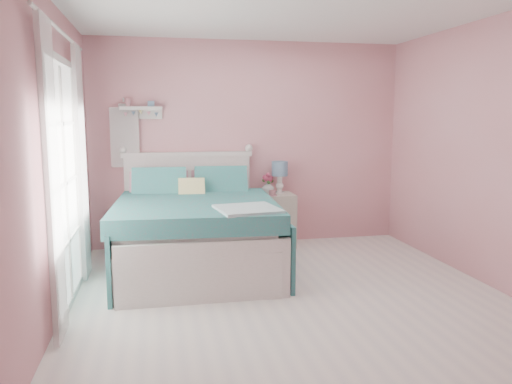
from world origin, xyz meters
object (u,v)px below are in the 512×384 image
object	(u,v)px
bed	(195,232)
teacup	(272,193)
vase	(268,187)
nightstand	(275,220)
table_lamp	(280,171)

from	to	relation	value
bed	teacup	bearing A→B (deg)	36.03
vase	teacup	distance (m)	0.21
nightstand	table_lamp	distance (m)	0.63
bed	teacup	distance (m)	1.24
vase	teacup	world-z (taller)	vase
vase	bed	bearing A→B (deg)	-139.64
bed	vase	distance (m)	1.36
nightstand	vase	xyz separation A→B (m)	(-0.08, 0.06, 0.42)
bed	nightstand	world-z (taller)	bed
bed	table_lamp	xyz separation A→B (m)	(1.16, 0.85, 0.55)
bed	table_lamp	bearing A→B (deg)	39.83
bed	vase	size ratio (longest dim) A/B	12.97
bed	vase	xyz separation A→B (m)	(1.00, 0.85, 0.35)
nightstand	table_lamp	world-z (taller)	table_lamp
bed	nightstand	size ratio (longest dim) A/B	3.15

